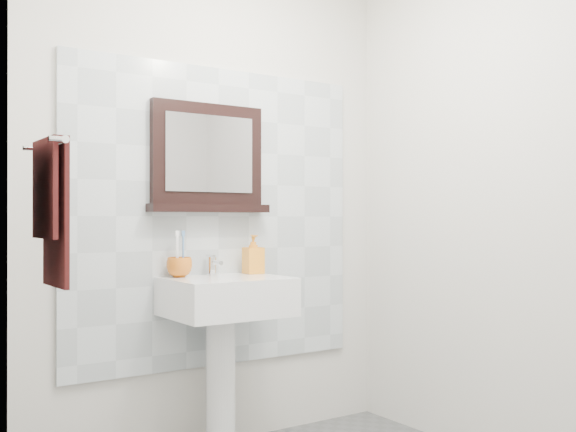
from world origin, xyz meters
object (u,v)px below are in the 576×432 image
object	(u,v)px
toothbrush_cup	(179,267)
hand_towel	(51,201)
pedestal_sink	(225,316)
framed_mirror	(208,161)
soap_dispenser	(253,254)

from	to	relation	value
toothbrush_cup	hand_towel	size ratio (longest dim) A/B	0.22
hand_towel	pedestal_sink	bearing A→B (deg)	15.83
toothbrush_cup	framed_mirror	world-z (taller)	framed_mirror
pedestal_sink	toothbrush_cup	size ratio (longest dim) A/B	7.97
hand_towel	soap_dispenser	bearing A→B (deg)	18.08
pedestal_sink	hand_towel	distance (m)	1.05
toothbrush_cup	hand_towel	distance (m)	0.84
toothbrush_cup	hand_towel	world-z (taller)	hand_towel
pedestal_sink	soap_dispenser	distance (m)	0.37
soap_dispenser	hand_towel	size ratio (longest dim) A/B	0.36
pedestal_sink	toothbrush_cup	world-z (taller)	pedestal_sink
toothbrush_cup	framed_mirror	xyz separation A→B (m)	(0.18, 0.06, 0.52)
framed_mirror	soap_dispenser	bearing A→B (deg)	-19.48
hand_towel	framed_mirror	bearing A→B (deg)	26.44
pedestal_sink	soap_dispenser	size ratio (longest dim) A/B	4.89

